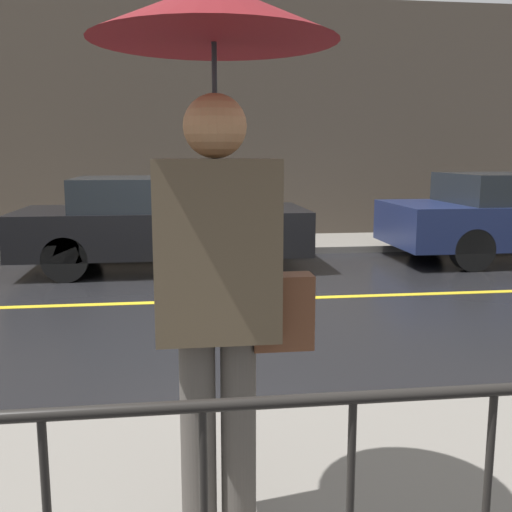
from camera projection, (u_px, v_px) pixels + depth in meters
ground_plane at (219, 301)px, 6.98m from camera, size 80.00×80.00×0.00m
sidewalk_far at (203, 245)px, 10.85m from camera, size 28.00×1.76×0.11m
lane_marking at (219, 300)px, 6.98m from camera, size 25.20×0.12×0.01m
building_storefront at (199, 122)px, 11.47m from camera, size 28.00×0.30×4.59m
railing_foreground at (350, 505)px, 1.70m from camera, size 12.00×0.04×0.94m
pedestrian at (217, 147)px, 2.24m from camera, size 0.92×0.92×2.19m
car_black at (161, 222)px, 8.85m from camera, size 4.18×1.80×1.35m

